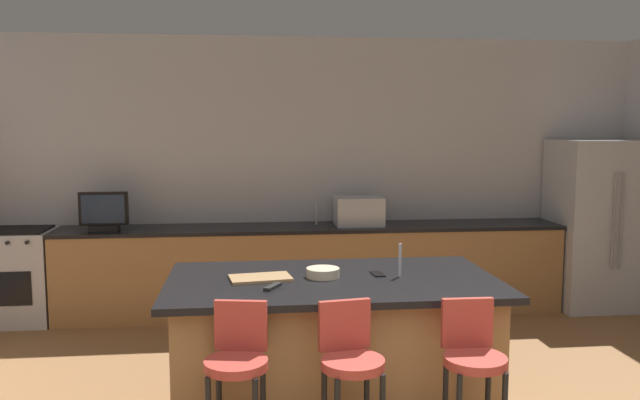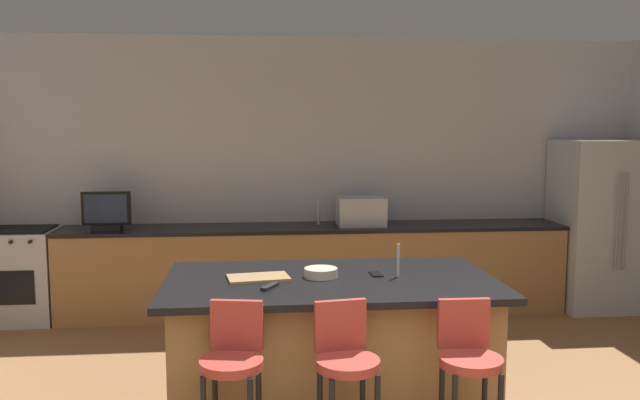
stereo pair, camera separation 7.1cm
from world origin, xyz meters
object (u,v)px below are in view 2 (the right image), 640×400
refrigerator (600,225)px  tv_remote (270,286)px  kitchen_island (330,346)px  cell_phone (376,274)px  tv_monitor (106,212)px  bar_stool_right (469,374)px  bar_stool_center (346,377)px  fruit_bowl (321,273)px  bar_stool_left (233,377)px  range_oven (16,275)px  microwave (361,211)px  cutting_board (258,278)px

refrigerator → tv_remote: bearing=-144.1°
kitchen_island → cell_phone: bearing=13.7°
refrigerator → cell_phone: refrigerator is taller
tv_remote → cell_phone: bearing=51.1°
tv_monitor → bar_stool_right: size_ratio=0.48×
bar_stool_center → fruit_bowl: bearing=84.8°
tv_monitor → bar_stool_right: (2.60, -3.15, -0.50)m
bar_stool_left → range_oven: bearing=135.8°
bar_stool_center → range_oven: bearing=122.7°
kitchen_island → microwave: size_ratio=4.46×
kitchen_island → microwave: 2.53m
tv_remote → cutting_board: tv_remote is taller
bar_stool_right → cutting_board: bearing=144.4°
range_oven → fruit_bowl: 3.68m
refrigerator → range_oven: 5.97m
range_oven → bar_stool_left: 3.84m
bar_stool_right → fruit_bowl: bearing=131.3°
kitchen_island → range_oven: bearing=139.9°
bar_stool_right → bar_stool_center: bearing=179.8°
refrigerator → bar_stool_center: (-3.11, -3.12, -0.30)m
bar_stool_right → tv_remote: bar_stool_right is taller
microwave → refrigerator: bearing=-1.7°
range_oven → microwave: (3.42, 0.00, 0.59)m
tv_monitor → bar_stool_right: bearing=-50.5°
refrigerator → fruit_bowl: (-3.17, -2.28, 0.08)m
bar_stool_left → fruit_bowl: size_ratio=4.48×
microwave → bar_stool_center: size_ratio=0.49×
kitchen_island → range_oven: 3.72m
range_oven → bar_stool_left: bearing=-54.4°
microwave → tv_remote: size_ratio=2.82×
range_oven → cutting_board: (2.37, -2.37, 0.48)m
kitchen_island → cutting_board: 0.66m
fruit_bowl → bar_stool_left: bearing=-125.5°
tv_remote → cutting_board: size_ratio=0.44×
range_oven → bar_stool_right: size_ratio=0.95×
tv_monitor → bar_stool_center: (1.93, -3.14, -0.49)m
tv_monitor → tv_remote: bearing=-58.9°
kitchen_island → fruit_bowl: size_ratio=9.83×
microwave → bar_stool_left: size_ratio=0.49×
refrigerator → tv_monitor: (-5.05, 0.02, 0.19)m
refrigerator → cell_phone: (-2.80, -2.25, 0.05)m
bar_stool_left → tv_remote: (0.21, 0.52, 0.36)m
refrigerator → tv_monitor: size_ratio=3.81×
microwave → cutting_board: (-1.05, -2.37, -0.11)m
kitchen_island → tv_monitor: tv_monitor is taller
range_oven → bar_stool_right: bearing=-42.4°
bar_stool_right → tv_remote: bearing=151.6°
tv_monitor → bar_stool_left: (1.33, -3.08, -0.49)m
tv_monitor → bar_stool_center: size_ratio=0.48×
cell_phone → range_oven: bearing=139.0°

